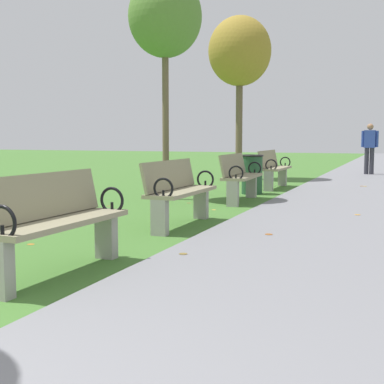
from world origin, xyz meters
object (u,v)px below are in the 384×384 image
park_bench_4 (240,176)px  tree_2 (165,18)px  trash_bin (252,174)px  tree_3 (240,52)px  park_bench_2 (55,221)px  park_bench_3 (179,191)px  park_bench_5 (274,168)px  pedestrian_walking (370,146)px

park_bench_4 → tree_2: 3.33m
trash_bin → tree_3: bearing=110.5°
park_bench_4 → tree_3: size_ratio=0.35×
park_bench_2 → trash_bin: size_ratio=1.92×
park_bench_4 → trash_bin: bearing=95.9°
park_bench_3 → trash_bin: park_bench_3 is taller
park_bench_2 → tree_3: size_ratio=0.35×
tree_2 → tree_3: tree_3 is taller
park_bench_5 → trash_bin: 1.44m
park_bench_5 → tree_3: 4.22m
park_bench_5 → tree_3: size_ratio=0.35×
park_bench_3 → pedestrian_walking: bearing=80.8°
tree_2 → pedestrian_walking: (3.32, 8.55, -2.54)m
tree_3 → pedestrian_walking: (3.42, 3.20, -2.67)m
park_bench_2 → park_bench_5: 8.63m
tree_2 → trash_bin: 3.66m
park_bench_4 → tree_2: tree_2 is taller
tree_3 → pedestrian_walking: size_ratio=2.85×
park_bench_3 → pedestrian_walking: 11.56m
pedestrian_walking → trash_bin: size_ratio=1.93×
park_bench_2 → park_bench_5: (-0.00, 8.63, 0.00)m
park_bench_3 → tree_2: (-1.47, 2.85, 2.98)m
park_bench_5 → tree_2: bearing=-116.4°
tree_3 → trash_bin: tree_3 is taller
tree_2 → tree_3: (-0.10, 5.35, 0.13)m
trash_bin → park_bench_2: bearing=-88.8°
tree_3 → park_bench_5: bearing=-56.6°
park_bench_2 → park_bench_4: bearing=90.0°
park_bench_5 → pedestrian_walking: pedestrian_walking is taller
park_bench_5 → tree_2: 4.46m
park_bench_4 → pedestrian_walking: bearing=77.6°
tree_3 → park_bench_2: bearing=-81.9°
park_bench_3 → pedestrian_walking: (1.85, 11.40, 0.44)m
tree_2 → trash_bin: (1.33, 1.54, -3.04)m
tree_3 → trash_bin: 5.16m
pedestrian_walking → park_bench_5: bearing=-108.3°
tree_3 → tree_2: bearing=-89.0°
park_bench_4 → park_bench_5: 2.85m
park_bench_4 → tree_2: bearing=-175.1°
park_bench_4 → tree_2: (-1.47, -0.13, 2.98)m
park_bench_4 → park_bench_3: bearing=-90.0°
park_bench_5 → tree_2: tree_2 is taller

